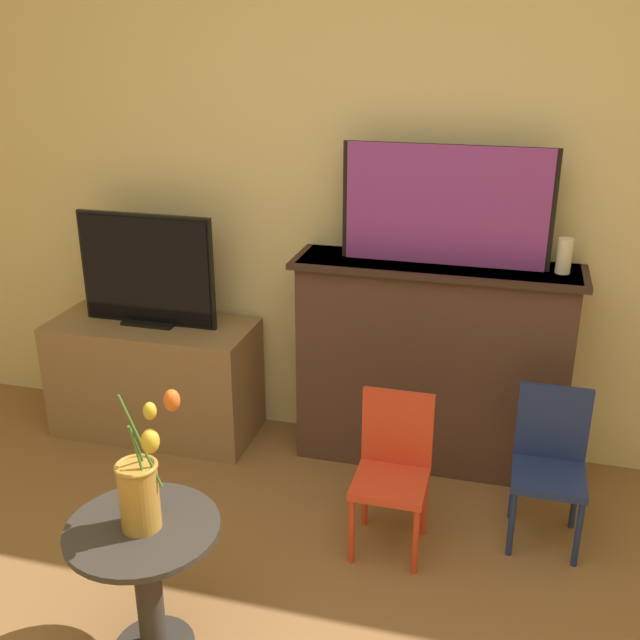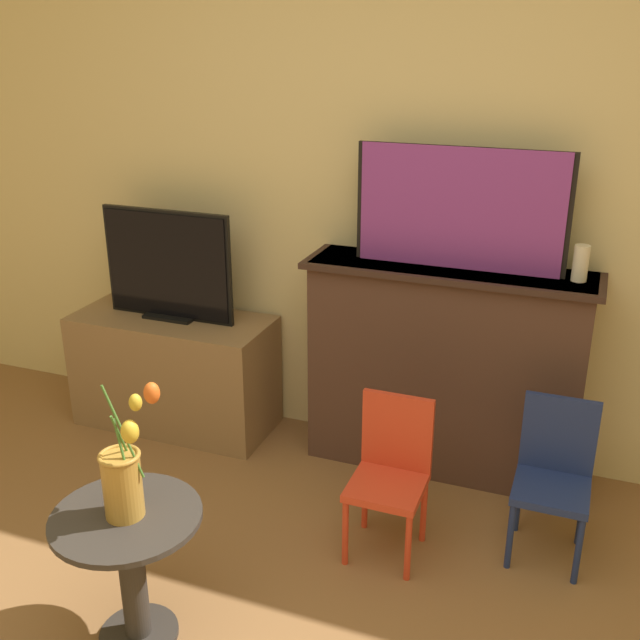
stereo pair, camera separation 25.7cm
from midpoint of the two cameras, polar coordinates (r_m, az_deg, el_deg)
wall_back at (r=3.33m, az=9.39°, el=11.75°), size 8.00×0.06×2.70m
fireplace_mantel at (r=3.37m, az=11.61°, el=-3.61°), size 1.24×0.34×0.96m
painting at (r=3.15m, az=12.97°, el=8.24°), size 0.88×0.03×0.50m
mantel_candle at (r=3.16m, az=21.48°, el=4.01°), size 0.06×0.06×0.15m
tv_stand at (r=3.80m, az=-9.09°, el=-3.89°), size 0.98×0.43×0.57m
tv_monitor at (r=3.61m, az=-9.54°, el=4.00°), size 0.67×0.12×0.53m
chair_red at (r=2.89m, az=8.02°, el=-11.19°), size 0.27×0.27×0.62m
chair_blue at (r=3.02m, az=19.80°, el=-10.85°), size 0.27×0.27×0.62m
side_table at (r=2.54m, az=-11.31°, el=-17.47°), size 0.47×0.47×0.48m
vase_tulips at (r=2.35m, az=-11.65°, el=-11.59°), size 0.21×0.18×0.47m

